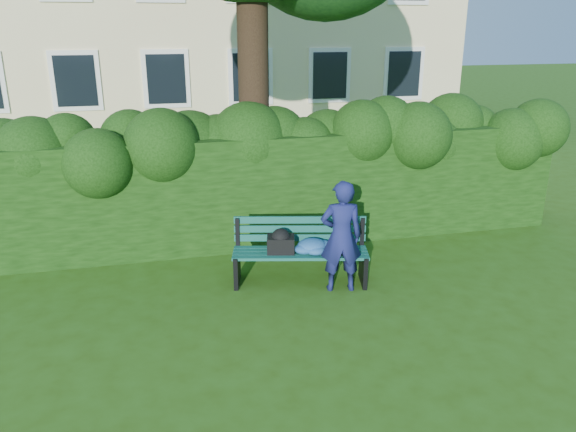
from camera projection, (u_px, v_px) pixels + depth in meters
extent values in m
plane|color=#2C4E10|center=(299.00, 298.00, 7.45)|extent=(80.00, 80.00, 0.00)
cube|color=white|center=(76.00, 81.00, 15.16)|extent=(1.30, 0.08, 1.60)
cube|color=black|center=(76.00, 81.00, 15.12)|extent=(1.05, 0.04, 1.35)
cube|color=white|center=(166.00, 79.00, 15.70)|extent=(1.30, 0.08, 1.60)
cube|color=black|center=(166.00, 79.00, 15.67)|extent=(1.05, 0.04, 1.35)
cube|color=white|center=(251.00, 77.00, 16.25)|extent=(1.30, 0.08, 1.60)
cube|color=black|center=(251.00, 77.00, 16.21)|extent=(1.05, 0.04, 1.35)
cube|color=white|center=(329.00, 75.00, 16.79)|extent=(1.30, 0.08, 1.60)
cube|color=black|center=(330.00, 76.00, 16.76)|extent=(1.05, 0.04, 1.35)
cube|color=white|center=(403.00, 74.00, 17.34)|extent=(1.30, 0.08, 1.60)
cube|color=black|center=(404.00, 74.00, 17.30)|extent=(1.05, 0.04, 1.35)
cube|color=black|center=(265.00, 188.00, 9.18)|extent=(10.00, 1.00, 1.80)
cylinder|color=black|center=(253.00, 68.00, 8.85)|extent=(0.49, 0.49, 5.58)
cube|color=#0F4C3F|center=(301.00, 258.00, 7.57)|extent=(1.83, 0.53, 0.04)
cube|color=#0F4C3F|center=(300.00, 255.00, 7.69)|extent=(1.83, 0.53, 0.04)
cube|color=#0F4C3F|center=(300.00, 251.00, 7.80)|extent=(1.83, 0.53, 0.04)
cube|color=#0F4C3F|center=(300.00, 248.00, 7.91)|extent=(1.83, 0.53, 0.04)
cube|color=#0F4C3F|center=(300.00, 238.00, 7.95)|extent=(1.82, 0.47, 0.10)
cube|color=#0F4C3F|center=(300.00, 229.00, 7.91)|extent=(1.82, 0.47, 0.10)
cube|color=#0F4C3F|center=(300.00, 220.00, 7.88)|extent=(1.82, 0.47, 0.10)
cube|color=black|center=(237.00, 269.00, 7.81)|extent=(0.17, 0.50, 0.44)
cube|color=black|center=(238.00, 233.00, 7.92)|extent=(0.07, 0.07, 0.45)
cube|color=black|center=(236.00, 255.00, 7.69)|extent=(0.16, 0.42, 0.05)
cube|color=black|center=(363.00, 268.00, 7.82)|extent=(0.17, 0.50, 0.44)
cube|color=black|center=(362.00, 233.00, 7.93)|extent=(0.07, 0.07, 0.45)
cube|color=black|center=(364.00, 255.00, 7.70)|extent=(0.16, 0.42, 0.05)
cube|color=white|center=(274.00, 253.00, 7.68)|extent=(0.21, 0.17, 0.02)
cube|color=black|center=(281.00, 244.00, 7.70)|extent=(0.42, 0.35, 0.23)
imported|color=#171B50|center=(341.00, 237.00, 7.45)|extent=(0.62, 0.46, 1.54)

